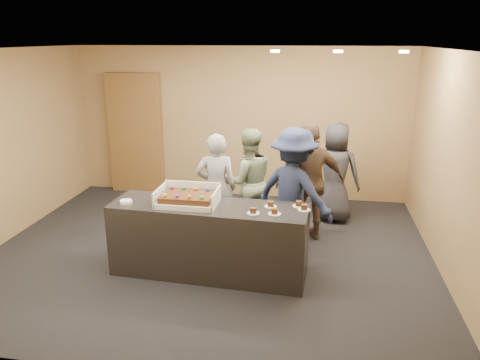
{
  "coord_description": "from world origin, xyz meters",
  "views": [
    {
      "loc": [
        1.37,
        -5.75,
        2.85
      ],
      "look_at": [
        0.42,
        0.0,
        1.06
      ],
      "focal_mm": 35.0,
      "sensor_mm": 36.0,
      "label": 1
    }
  ],
  "objects_px": {
    "serving_counter": "(209,240)",
    "person_navy_man": "(294,192)",
    "person_sage_man": "(248,182)",
    "person_dark_suit": "(335,173)",
    "storage_cabinet": "(136,134)",
    "person_brown_extra": "(310,182)",
    "person_server_grey": "(216,188)",
    "plate_stack": "(126,202)",
    "sheet_cake": "(188,197)",
    "cake_box": "(188,200)"
  },
  "relations": [
    {
      "from": "serving_counter",
      "to": "person_server_grey",
      "type": "xyz_separation_m",
      "value": [
        -0.12,
        0.99,
        0.34
      ]
    },
    {
      "from": "person_server_grey",
      "to": "person_sage_man",
      "type": "height_order",
      "value": "person_sage_man"
    },
    {
      "from": "serving_counter",
      "to": "person_server_grey",
      "type": "height_order",
      "value": "person_server_grey"
    },
    {
      "from": "cake_box",
      "to": "person_sage_man",
      "type": "xyz_separation_m",
      "value": [
        0.55,
        1.31,
        -0.15
      ]
    },
    {
      "from": "serving_counter",
      "to": "person_navy_man",
      "type": "xyz_separation_m",
      "value": [
        0.99,
        0.77,
        0.42
      ]
    },
    {
      "from": "person_server_grey",
      "to": "person_sage_man",
      "type": "distance_m",
      "value": 0.53
    },
    {
      "from": "storage_cabinet",
      "to": "person_brown_extra",
      "type": "relative_size",
      "value": 1.29
    },
    {
      "from": "cake_box",
      "to": "plate_stack",
      "type": "bearing_deg",
      "value": -171.6
    },
    {
      "from": "cake_box",
      "to": "storage_cabinet",
      "type": "bearing_deg",
      "value": 121.61
    },
    {
      "from": "plate_stack",
      "to": "person_sage_man",
      "type": "relative_size",
      "value": 0.09
    },
    {
      "from": "serving_counter",
      "to": "person_brown_extra",
      "type": "distance_m",
      "value": 1.8
    },
    {
      "from": "person_dark_suit",
      "to": "serving_counter",
      "type": "bearing_deg",
      "value": 67.76
    },
    {
      "from": "cake_box",
      "to": "person_server_grey",
      "type": "relative_size",
      "value": 0.46
    },
    {
      "from": "storage_cabinet",
      "to": "person_brown_extra",
      "type": "bearing_deg",
      "value": -27.63
    },
    {
      "from": "storage_cabinet",
      "to": "person_brown_extra",
      "type": "height_order",
      "value": "storage_cabinet"
    },
    {
      "from": "serving_counter",
      "to": "person_sage_man",
      "type": "relative_size",
      "value": 1.5
    },
    {
      "from": "plate_stack",
      "to": "person_navy_man",
      "type": "xyz_separation_m",
      "value": [
        2.0,
        0.85,
        -0.05
      ]
    },
    {
      "from": "serving_counter",
      "to": "plate_stack",
      "type": "height_order",
      "value": "plate_stack"
    },
    {
      "from": "serving_counter",
      "to": "plate_stack",
      "type": "distance_m",
      "value": 1.12
    },
    {
      "from": "sheet_cake",
      "to": "plate_stack",
      "type": "height_order",
      "value": "sheet_cake"
    },
    {
      "from": "person_navy_man",
      "to": "person_dark_suit",
      "type": "bearing_deg",
      "value": -86.4
    },
    {
      "from": "plate_stack",
      "to": "person_dark_suit",
      "type": "height_order",
      "value": "person_dark_suit"
    },
    {
      "from": "serving_counter",
      "to": "sheet_cake",
      "type": "height_order",
      "value": "sheet_cake"
    },
    {
      "from": "person_navy_man",
      "to": "cake_box",
      "type": "bearing_deg",
      "value": 58.78
    },
    {
      "from": "person_sage_man",
      "to": "person_navy_man",
      "type": "height_order",
      "value": "person_navy_man"
    },
    {
      "from": "cake_box",
      "to": "person_navy_man",
      "type": "relative_size",
      "value": 0.42
    },
    {
      "from": "plate_stack",
      "to": "person_sage_man",
      "type": "height_order",
      "value": "person_sage_man"
    },
    {
      "from": "serving_counter",
      "to": "storage_cabinet",
      "type": "bearing_deg",
      "value": 128.19
    },
    {
      "from": "cake_box",
      "to": "person_sage_man",
      "type": "distance_m",
      "value": 1.43
    },
    {
      "from": "storage_cabinet",
      "to": "person_brown_extra",
      "type": "distance_m",
      "value": 3.7
    },
    {
      "from": "person_server_grey",
      "to": "cake_box",
      "type": "bearing_deg",
      "value": 70.12
    },
    {
      "from": "plate_stack",
      "to": "cake_box",
      "type": "bearing_deg",
      "value": 8.4
    },
    {
      "from": "person_sage_man",
      "to": "person_brown_extra",
      "type": "height_order",
      "value": "person_brown_extra"
    },
    {
      "from": "person_sage_man",
      "to": "person_dark_suit",
      "type": "xyz_separation_m",
      "value": [
        1.28,
        0.72,
        -0.0
      ]
    },
    {
      "from": "sheet_cake",
      "to": "storage_cabinet",
      "type": "bearing_deg",
      "value": 121.38
    },
    {
      "from": "person_sage_man",
      "to": "person_navy_man",
      "type": "distance_m",
      "value": 0.9
    },
    {
      "from": "storage_cabinet",
      "to": "cake_box",
      "type": "distance_m",
      "value": 3.49
    },
    {
      "from": "serving_counter",
      "to": "person_brown_extra",
      "type": "bearing_deg",
      "value": 50.35
    },
    {
      "from": "cake_box",
      "to": "person_navy_man",
      "type": "distance_m",
      "value": 1.45
    },
    {
      "from": "sheet_cake",
      "to": "person_dark_suit",
      "type": "xyz_separation_m",
      "value": [
        1.83,
        2.06,
        -0.2
      ]
    },
    {
      "from": "person_sage_man",
      "to": "storage_cabinet",
      "type": "bearing_deg",
      "value": -57.16
    },
    {
      "from": "sheet_cake",
      "to": "person_brown_extra",
      "type": "distance_m",
      "value": 1.94
    },
    {
      "from": "person_brown_extra",
      "to": "person_sage_man",
      "type": "bearing_deg",
      "value": -22.69
    },
    {
      "from": "person_brown_extra",
      "to": "serving_counter",
      "type": "bearing_deg",
      "value": 27.94
    },
    {
      "from": "person_brown_extra",
      "to": "person_dark_suit",
      "type": "xyz_separation_m",
      "value": [
        0.38,
        0.78,
        -0.06
      ]
    },
    {
      "from": "sheet_cake",
      "to": "person_server_grey",
      "type": "height_order",
      "value": "person_server_grey"
    },
    {
      "from": "cake_box",
      "to": "person_brown_extra",
      "type": "height_order",
      "value": "person_brown_extra"
    },
    {
      "from": "storage_cabinet",
      "to": "sheet_cake",
      "type": "relative_size",
      "value": 3.59
    },
    {
      "from": "person_dark_suit",
      "to": "sheet_cake",
      "type": "bearing_deg",
      "value": 63.51
    },
    {
      "from": "cake_box",
      "to": "person_brown_extra",
      "type": "relative_size",
      "value": 0.42
    }
  ]
}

